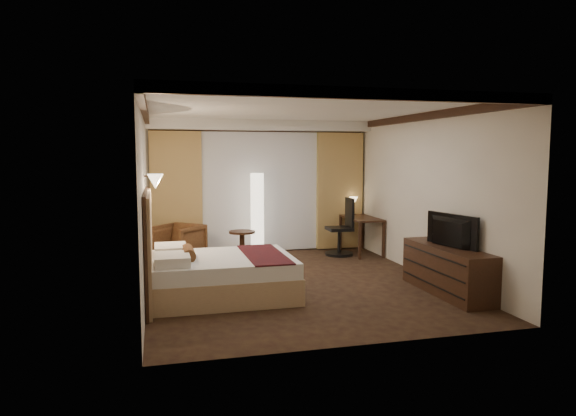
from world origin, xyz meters
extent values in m
cube|color=black|center=(0.00, 0.00, 0.00)|extent=(4.50, 5.50, 0.01)
cube|color=white|center=(0.00, 0.00, 2.70)|extent=(4.50, 5.50, 0.01)
cube|color=#F0E7CF|center=(0.00, 2.75, 1.35)|extent=(4.50, 0.02, 2.70)
cube|color=#F0E7CF|center=(-2.25, 0.00, 1.35)|extent=(0.02, 5.50, 2.70)
cube|color=#F0E7CF|center=(2.25, 0.00, 1.35)|extent=(0.02, 5.50, 2.70)
cube|color=white|center=(0.00, 2.50, 2.60)|extent=(4.50, 0.50, 0.20)
cube|color=silver|center=(0.00, 2.67, 1.25)|extent=(2.48, 0.04, 2.45)
cube|color=tan|center=(-1.70, 2.61, 1.25)|extent=(1.00, 0.14, 2.45)
cube|color=tan|center=(1.70, 2.61, 1.25)|extent=(1.00, 0.14, 2.45)
imported|color=#482215|center=(-1.71, 2.00, 0.40)|extent=(1.06, 1.06, 0.80)
imported|color=black|center=(1.97, -1.15, 0.98)|extent=(0.75, 1.08, 0.13)
camera|label=1|loc=(-2.08, -7.67, 2.03)|focal=32.00mm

